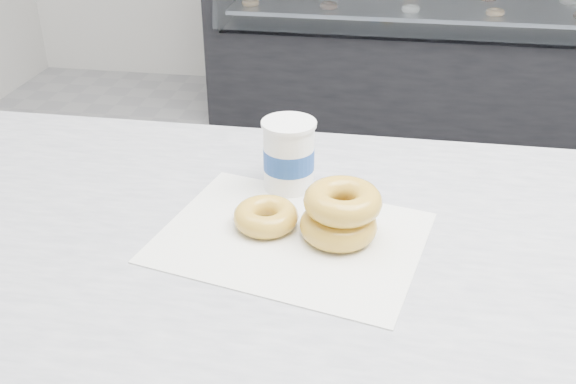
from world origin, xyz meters
name	(u,v)px	position (x,y,z in m)	size (l,w,h in m)	color
display_case	(448,25)	(0.00, 2.12, 0.49)	(2.40, 0.74, 1.25)	black
wax_paper	(291,237)	(-0.39, -0.56, 0.90)	(0.34, 0.26, 0.00)	silver
donut_single	(266,216)	(-0.43, -0.54, 0.92)	(0.09, 0.09, 0.03)	gold
donut_stack	(341,213)	(-0.33, -0.55, 0.94)	(0.15, 0.15, 0.07)	gold
coffee_cup	(289,155)	(-0.42, -0.43, 0.96)	(0.10, 0.10, 0.11)	white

